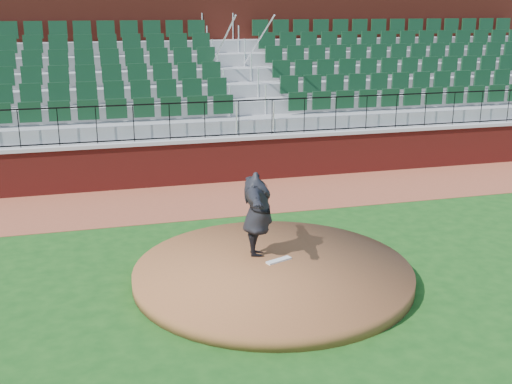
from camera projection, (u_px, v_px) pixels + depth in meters
ground at (277, 283)px, 11.49m from camera, size 90.00×90.00×0.00m
warning_track at (218, 198)px, 16.48m from camera, size 34.00×3.20×0.01m
field_wall at (206, 162)px, 17.79m from camera, size 34.00×0.35×1.20m
wall_cap at (205, 139)px, 17.60m from camera, size 34.00×0.45×0.10m
wall_railing at (205, 120)px, 17.45m from camera, size 34.00×0.05×1.00m
seating_stands at (189, 90)px, 19.82m from camera, size 34.00×5.10×4.60m
concourse_wall at (176, 67)px, 22.29m from camera, size 34.00×0.50×5.50m
pitchers_mound at (273, 273)px, 11.58m from camera, size 5.12×5.12×0.25m
pitching_rubber at (279, 260)px, 11.80m from camera, size 0.53×0.31×0.03m
pitcher at (257, 214)px, 11.87m from camera, size 0.90×2.10×1.66m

